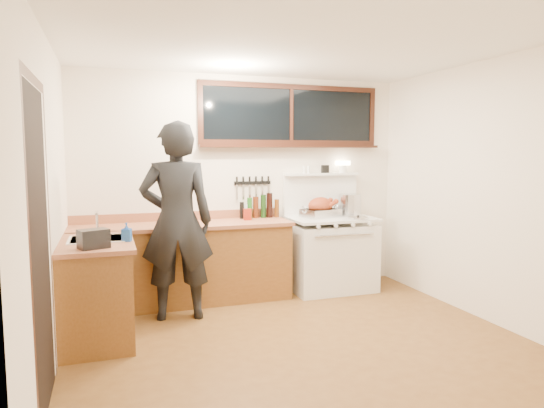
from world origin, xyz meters
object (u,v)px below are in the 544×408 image
object	(u,v)px
vintage_stove	(330,252)
man	(177,221)
roast_turkey	(321,209)
cutting_board	(176,220)

from	to	relation	value
vintage_stove	man	bearing A→B (deg)	-166.72
vintage_stove	man	distance (m)	2.05
man	roast_turkey	bearing A→B (deg)	15.62
vintage_stove	cutting_board	distance (m)	1.94
man	vintage_stove	bearing A→B (deg)	13.28
cutting_board	roast_turkey	distance (m)	1.77
man	roast_turkey	size ratio (longest dim) A/B	4.12
cutting_board	roast_turkey	size ratio (longest dim) A/B	0.76
man	cutting_board	xyz separation A→B (m)	(0.05, 0.42, -0.05)
roast_turkey	vintage_stove	bearing A→B (deg)	-25.86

